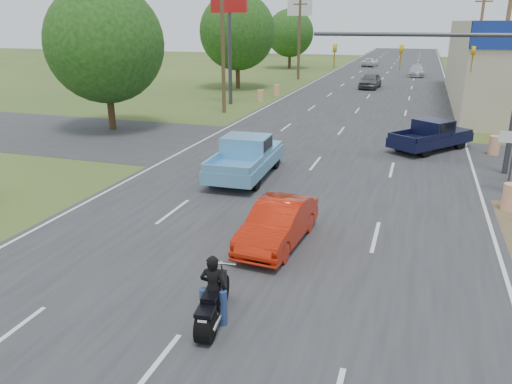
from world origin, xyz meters
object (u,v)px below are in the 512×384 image
(rider, at_px, (213,292))
(distant_car_white, at_px, (370,62))
(distant_car_silver, at_px, (417,71))
(red_convertible, at_px, (278,224))
(navy_pickup, at_px, (432,135))
(distant_car_grey, at_px, (370,81))
(motorcycle, at_px, (213,305))
(blue_pickup, at_px, (247,156))

(rider, relative_size, distant_car_white, 0.38)
(distant_car_silver, bearing_deg, red_convertible, -94.18)
(red_convertible, bearing_deg, navy_pickup, 76.43)
(distant_car_grey, height_order, distant_car_white, distant_car_grey)
(motorcycle, relative_size, distant_car_white, 0.54)
(red_convertible, height_order, distant_car_white, red_convertible)
(navy_pickup, bearing_deg, red_convertible, -71.27)
(blue_pickup, height_order, distant_car_grey, blue_pickup)
(distant_car_white, bearing_deg, red_convertible, 100.51)
(motorcycle, bearing_deg, rider, 90.00)
(rider, bearing_deg, distant_car_silver, -100.89)
(motorcycle, bearing_deg, distant_car_silver, 79.12)
(distant_car_grey, relative_size, distant_car_silver, 0.98)
(motorcycle, xyz_separation_m, rider, (-0.01, 0.06, 0.29))
(motorcycle, relative_size, blue_pickup, 0.41)
(distant_car_silver, xyz_separation_m, distant_car_white, (-7.04, 12.86, -0.08))
(navy_pickup, bearing_deg, distant_car_grey, 139.70)
(navy_pickup, bearing_deg, blue_pickup, -99.16)
(distant_car_silver, bearing_deg, blue_pickup, -98.56)
(distant_car_silver, distance_m, distant_car_white, 14.66)
(distant_car_white, bearing_deg, navy_pickup, 106.40)
(rider, xyz_separation_m, navy_pickup, (4.81, 18.73, 0.02))
(navy_pickup, xyz_separation_m, distant_car_grey, (-5.85, 25.46, -0.05))
(motorcycle, bearing_deg, red_convertible, 79.85)
(red_convertible, xyz_separation_m, distant_car_silver, (3.03, 53.62, 0.00))
(blue_pickup, relative_size, distant_car_silver, 1.21)
(navy_pickup, height_order, distant_car_white, navy_pickup)
(distant_car_grey, height_order, distant_car_silver, distant_car_grey)
(rider, distance_m, navy_pickup, 19.33)
(blue_pickup, bearing_deg, motorcycle, -76.52)
(red_convertible, distance_m, distant_car_silver, 53.71)
(red_convertible, relative_size, rider, 2.53)
(distant_car_grey, bearing_deg, rider, -84.56)
(rider, distance_m, distant_car_white, 71.18)
(distant_car_silver, bearing_deg, motorcycle, -94.12)
(rider, xyz_separation_m, distant_car_white, (-3.80, 71.08, -0.21))
(blue_pickup, distance_m, navy_pickup, 10.94)
(distant_car_silver, relative_size, distant_car_white, 1.09)
(red_convertible, xyz_separation_m, distant_car_grey, (-1.25, 39.58, 0.10))
(rider, height_order, distant_car_white, rider)
(motorcycle, height_order, distant_car_white, distant_car_white)
(blue_pickup, height_order, distant_car_silver, blue_pickup)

